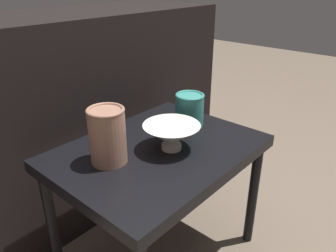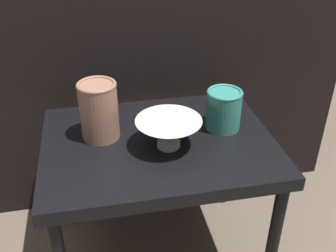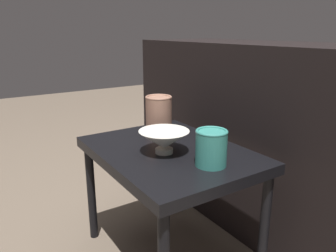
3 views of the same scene
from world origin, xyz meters
The scene contains 5 objects.
table centered at (0.00, 0.00, 0.42)m, with size 0.67×0.50×0.48m.
couch_backdrop centered at (0.00, 0.57, 0.43)m, with size 1.56×0.50×0.86m.
bowl centered at (0.02, -0.04, 0.53)m, with size 0.19×0.19×0.09m.
vase_textured_left centered at (-0.16, 0.05, 0.57)m, with size 0.11×0.11×0.17m.
vase_colorful_right centered at (0.21, 0.03, 0.54)m, with size 0.11×0.11×0.12m.
Camera 3 is at (0.98, -0.64, 0.92)m, focal length 35.00 mm.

